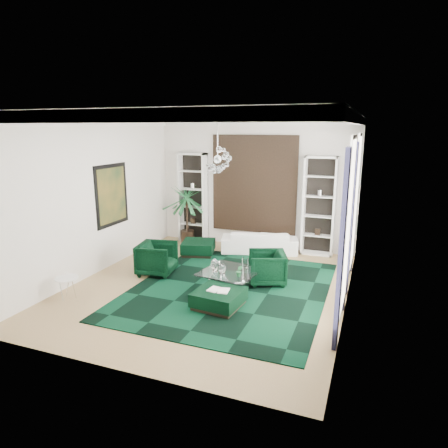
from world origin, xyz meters
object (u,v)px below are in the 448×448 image
at_px(coffee_table, 230,280).
at_px(ottoman_side, 198,248).
at_px(palm, 187,206).
at_px(armchair_left, 157,258).
at_px(ottoman_front, 219,299).
at_px(armchair_right, 267,268).
at_px(side_table, 68,288).
at_px(sofa, 259,241).

relative_size(coffee_table, ottoman_side, 1.34).
relative_size(coffee_table, palm, 0.51).
height_order(armchair_left, ottoman_front, armchair_left).
distance_m(ottoman_front, palm, 4.92).
bearing_deg(armchair_right, coffee_table, -70.20).
bearing_deg(armchair_right, armchair_left, -102.70).
height_order(armchair_left, ottoman_side, armchair_left).
xyz_separation_m(armchair_left, armchair_right, (2.71, 0.37, -0.02)).
bearing_deg(palm, side_table, -95.95).
xyz_separation_m(armchair_right, ottoman_front, (-0.57, -1.60, -0.20)).
xyz_separation_m(ottoman_front, side_table, (-3.15, -0.75, 0.05)).
bearing_deg(sofa, palm, -19.55).
xyz_separation_m(coffee_table, palm, (-2.53, 3.01, 0.97)).
relative_size(ottoman_front, palm, 0.38).
bearing_deg(coffee_table, sofa, 92.57).
relative_size(ottoman_front, side_table, 1.88).
xyz_separation_m(sofa, palm, (-2.40, 0.15, 0.86)).
xyz_separation_m(coffee_table, ottoman_front, (0.12, -1.01, -0.02)).
bearing_deg(sofa, side_table, 41.90).
distance_m(armchair_right, ottoman_front, 1.72).
height_order(coffee_table, palm, palm).
xyz_separation_m(ottoman_side, ottoman_front, (1.82, -3.01, -0.02)).
xyz_separation_m(armchair_right, side_table, (-3.73, -2.36, -0.15)).
bearing_deg(ottoman_side, armchair_left, -100.00).
bearing_deg(ottoman_front, armchair_left, 150.00).
bearing_deg(ottoman_front, coffee_table, 96.90).
distance_m(armchair_left, palm, 2.94).
height_order(coffee_table, ottoman_side, coffee_table).
bearing_deg(sofa, coffee_table, 76.55).
bearing_deg(ottoman_front, palm, 123.42).
relative_size(armchair_left, armchair_right, 1.04).
height_order(ottoman_side, side_table, side_table).
height_order(armchair_left, palm, palm).
xyz_separation_m(side_table, palm, (0.50, 4.78, 0.94)).
xyz_separation_m(sofa, side_table, (-2.90, -4.63, -0.09)).
height_order(coffee_table, side_table, side_table).
distance_m(armchair_right, palm, 4.11).
bearing_deg(palm, ottoman_front, -56.58).
relative_size(sofa, armchair_right, 2.59).
bearing_deg(coffee_table, armchair_left, 173.77).
bearing_deg(coffee_table, palm, 130.07).
bearing_deg(coffee_table, armchair_right, 40.31).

